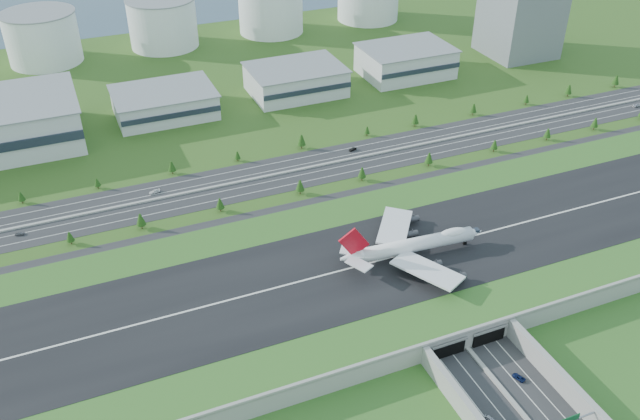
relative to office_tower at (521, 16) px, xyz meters
name	(u,v)px	position (x,y,z in m)	size (l,w,h in m)	color
ground	(402,270)	(-200.00, -195.00, -27.50)	(1200.00, 1200.00, 0.00)	#27591C
airfield_deck	(403,262)	(-200.00, -195.09, -23.38)	(520.00, 100.00, 9.20)	gray
north_expressway	(316,167)	(-200.00, -100.00, -27.44)	(560.00, 36.00, 0.12)	#28282B
tree_row	(375,148)	(-166.26, -101.25, -22.84)	(503.94, 48.61, 8.44)	#3D2819
hangar_mid_a	(164,103)	(-260.00, -5.00, -20.00)	(58.00, 42.00, 15.00)	silver
hangar_mid_b	(296,80)	(-175.00, -5.00, -19.00)	(58.00, 42.00, 17.00)	silver
hangar_mid_c	(406,61)	(-95.00, -5.00, -18.00)	(58.00, 42.00, 19.00)	silver
office_tower	(521,16)	(0.00, 0.00, 0.00)	(46.00, 46.00, 55.00)	slate
fuel_tank_a	(42,38)	(-320.00, 115.00, -10.00)	(50.00, 50.00, 35.00)	white
fuel_tank_b	(163,23)	(-235.00, 115.00, -10.00)	(50.00, 50.00, 35.00)	white
fuel_tank_c	(271,10)	(-150.00, 115.00, -10.00)	(50.00, 50.00, 35.00)	white
boeing_747	(413,245)	(-196.89, -197.23, -13.81)	(64.77, 61.05, 20.01)	white
car_0	(490,419)	(-211.25, -275.33, -26.68)	(1.65, 4.09, 1.39)	#BAB9BE
car_2	(519,377)	(-191.66, -264.24, -26.72)	(2.18, 4.73, 1.31)	#0D1943
car_4	(20,234)	(-347.60, -106.05, -26.64)	(1.75, 4.34, 1.48)	slate
car_5	(353,149)	(-174.57, -91.21, -26.64)	(1.57, 4.51, 1.49)	black
car_6	(637,105)	(13.16, -107.01, -26.56)	(2.73, 5.92, 1.64)	silver
car_7	(155,192)	(-284.25, -93.60, -26.57)	(2.27, 5.58, 1.62)	silver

